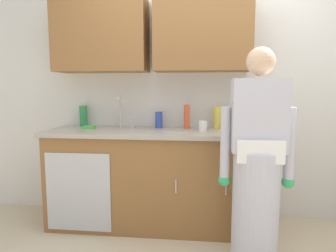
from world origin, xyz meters
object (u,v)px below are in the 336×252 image
object	(u,v)px
bottle_water_short	(238,118)
sponge	(90,127)
bottle_soap	(83,116)
knife_on_counter	(174,132)
bottle_water_tall	(217,118)
cup_by_sink	(203,126)
bottle_cleaner_spray	(187,117)
bottle_dish_liquid	(159,120)
person_at_sink	(256,176)
sink	(121,131)

from	to	relation	value
bottle_water_short	sponge	world-z (taller)	bottle_water_short
bottle_water_short	bottle_soap	size ratio (longest dim) A/B	1.06
knife_on_counter	bottle_water_tall	bearing A→B (deg)	-121.65
cup_by_sink	bottle_water_short	bearing A→B (deg)	26.65
bottle_cleaner_spray	knife_on_counter	bearing A→B (deg)	-110.77
bottle_water_tall	bottle_cleaner_spray	size ratio (longest dim) A/B	0.91
bottle_dish_liquid	bottle_soap	xyz separation A→B (m)	(-0.82, 0.05, 0.03)
bottle_cleaner_spray	knife_on_counter	world-z (taller)	bottle_cleaner_spray
bottle_water_tall	person_at_sink	bearing A→B (deg)	-73.19
bottle_cleaner_spray	cup_by_sink	world-z (taller)	bottle_cleaner_spray
person_at_sink	bottle_cleaner_spray	world-z (taller)	person_at_sink
person_at_sink	bottle_water_short	bearing A→B (deg)	93.81
bottle_water_tall	bottle_water_short	xyz separation A→B (m)	(0.19, -0.06, 0.01)
person_at_sink	bottle_water_tall	bearing A→B (deg)	106.81
bottle_cleaner_spray	bottle_water_short	bearing A→B (deg)	-2.86
person_at_sink	sponge	world-z (taller)	person_at_sink
bottle_soap	sponge	distance (m)	0.27
bottle_soap	cup_by_sink	distance (m)	1.29
knife_on_counter	sink	bearing A→B (deg)	8.36
person_at_sink	bottle_water_tall	size ratio (longest dim) A/B	7.48
cup_by_sink	sponge	bearing A→B (deg)	177.33
bottle_soap	knife_on_counter	bearing A→B (deg)	-19.03
bottle_soap	bottle_dish_liquid	bearing A→B (deg)	-3.53
bottle_water_tall	knife_on_counter	world-z (taller)	bottle_water_tall
bottle_soap	bottle_water_short	bearing A→B (deg)	-3.23
cup_by_sink	sponge	xyz separation A→B (m)	(-1.12, 0.05, -0.03)
person_at_sink	bottle_soap	xyz separation A→B (m)	(-1.65, 0.84, 0.36)
sink	bottle_dish_liquid	size ratio (longest dim) A/B	3.06
bottle_cleaner_spray	sponge	distance (m)	0.97
bottle_soap	sink	bearing A→B (deg)	-25.82
bottle_water_short	bottle_cleaner_spray	distance (m)	0.50
bottle_water_tall	cup_by_sink	distance (m)	0.28
bottle_water_tall	knife_on_counter	xyz separation A→B (m)	(-0.41, -0.31, -0.11)
bottle_cleaner_spray	cup_by_sink	bearing A→B (deg)	-50.59
sponge	bottle_water_tall	bearing A→B (deg)	8.05
bottle_water_tall	cup_by_sink	world-z (taller)	bottle_water_tall
bottle_cleaner_spray	sponge	bearing A→B (deg)	-171.51
person_at_sink	cup_by_sink	bearing A→B (deg)	123.90
cup_by_sink	bottle_water_tall	bearing A→B (deg)	57.96
bottle_soap	knife_on_counter	distance (m)	1.06
person_at_sink	cup_by_sink	xyz separation A→B (m)	(-0.39, 0.58, 0.30)
sink	bottle_cleaner_spray	xyz separation A→B (m)	(0.64, 0.16, 0.13)
bottle_water_short	sponge	bearing A→B (deg)	-175.37
person_at_sink	bottle_cleaner_spray	bearing A→B (deg)	125.37
sink	bottle_dish_liquid	world-z (taller)	sink
bottle_water_tall	sponge	xyz separation A→B (m)	(-1.26, -0.18, -0.09)
sponge	sink	bearing A→B (deg)	-3.04
bottle_water_tall	cup_by_sink	bearing A→B (deg)	-122.04
sponge	cup_by_sink	bearing A→B (deg)	-2.67
sink	person_at_sink	xyz separation A→B (m)	(1.18, -0.61, -0.23)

